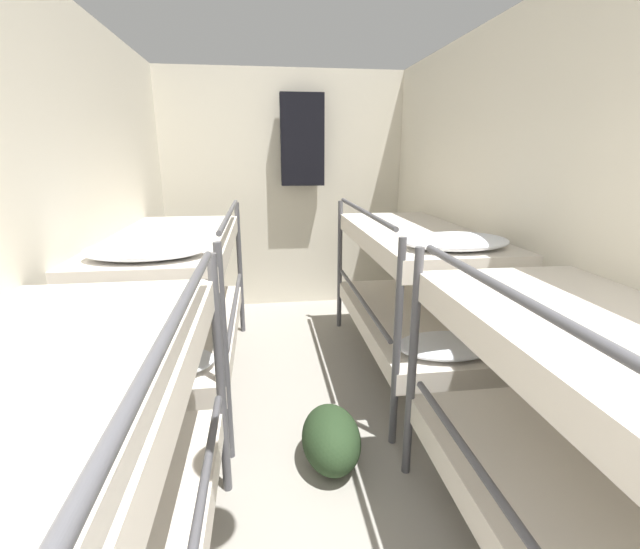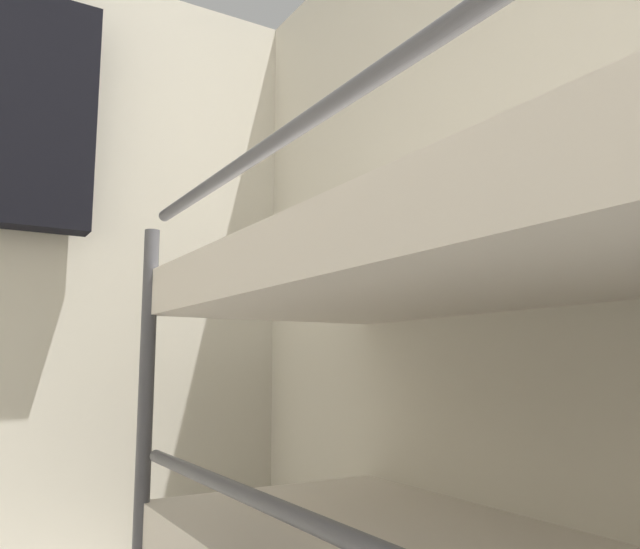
{
  "view_description": "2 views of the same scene",
  "coord_description": "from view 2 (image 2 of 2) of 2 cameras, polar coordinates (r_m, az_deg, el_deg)",
  "views": [
    {
      "loc": [
        -0.24,
        0.51,
        1.64
      ],
      "look_at": [
        0.1,
        3.05,
        0.92
      ],
      "focal_mm": 24.0,
      "sensor_mm": 36.0,
      "label": 1
    },
    {
      "loc": [
        -0.04,
        2.58,
        0.83
      ],
      "look_at": [
        0.76,
        3.9,
        1.06
      ],
      "focal_mm": 35.0,
      "sensor_mm": 36.0,
      "label": 2
    }
  ],
  "objects": [
    {
      "name": "hanging_coat",
      "position": [
        2.65,
        -24.73,
        13.43
      ],
      "size": [
        0.44,
        0.12,
        0.9
      ],
      "color": "black"
    },
    {
      "name": "bunk_stack_right_far",
      "position": [
        1.25,
        15.67,
        -12.93
      ],
      "size": [
        0.81,
        1.83,
        1.27
      ],
      "color": "#4C4C51",
      "rests_on": "ground_plane"
    }
  ]
}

